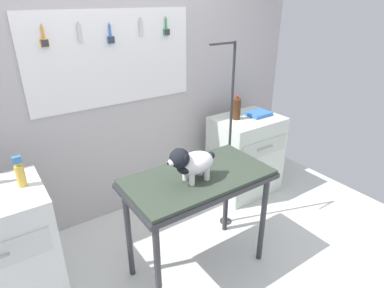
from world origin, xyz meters
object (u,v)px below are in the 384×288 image
at_px(soda_bottle, 237,108).
at_px(cabinet_right, 245,155).
at_px(grooming_table, 198,186).
at_px(grooming_arm, 229,148).
at_px(dog, 191,163).

bearing_deg(soda_bottle, cabinet_right, -18.13).
xyz_separation_m(grooming_table, grooming_arm, (0.54, 0.30, 0.03)).
height_order(grooming_table, soda_bottle, soda_bottle).
distance_m(cabinet_right, soda_bottle, 0.55).
relative_size(grooming_table, cabinet_right, 1.24).
relative_size(grooming_table, soda_bottle, 4.32).
distance_m(grooming_table, cabinet_right, 1.30).
xyz_separation_m(cabinet_right, soda_bottle, (-0.13, 0.04, 0.54)).
xyz_separation_m(grooming_arm, soda_bottle, (0.42, 0.38, 0.18)).
distance_m(grooming_arm, soda_bottle, 0.60).
bearing_deg(cabinet_right, dog, -149.74).
bearing_deg(grooming_table, grooming_arm, 29.23).
distance_m(dog, cabinet_right, 1.47).
xyz_separation_m(dog, soda_bottle, (1.05, 0.72, -0.02)).
relative_size(cabinet_right, soda_bottle, 3.48).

